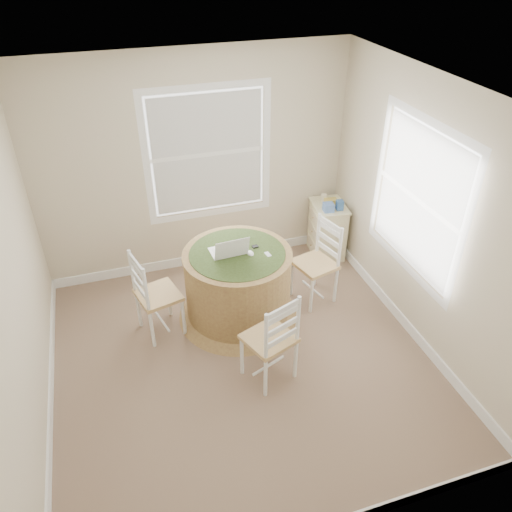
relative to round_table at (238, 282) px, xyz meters
name	(u,v)px	position (x,y,z in m)	size (l,w,h in m)	color
room	(253,238)	(0.01, -0.51, 0.86)	(3.64, 3.64, 2.64)	#7E6550
round_table	(238,282)	(0.00, 0.00, 0.00)	(1.31, 1.31, 0.81)	olive
chair_left	(158,294)	(-0.84, 0.01, 0.03)	(0.42, 0.40, 0.95)	white
chair_near	(269,338)	(0.02, -0.93, 0.03)	(0.42, 0.40, 0.95)	white
chair_right	(315,264)	(0.89, 0.02, 0.03)	(0.42, 0.40, 0.95)	white
laptop	(229,251)	(-0.08, 0.03, 0.40)	(0.37, 0.33, 0.25)	white
mouse	(250,253)	(0.12, -0.05, 0.38)	(0.06, 0.10, 0.04)	white
phone	(268,255)	(0.29, -0.12, 0.37)	(0.04, 0.09, 0.02)	#B7BABF
keys	(255,247)	(0.21, 0.05, 0.37)	(0.06, 0.05, 0.03)	black
corner_chest	(327,229)	(1.42, 0.84, -0.09)	(0.46, 0.58, 0.71)	#F9F0BA
tissue_box	(329,207)	(1.35, 0.72, 0.31)	(0.12, 0.12, 0.10)	#5277BD
box_yellow	(331,201)	(1.45, 0.87, 0.29)	(0.15, 0.10, 0.06)	gold
box_blue	(339,205)	(1.48, 0.71, 0.32)	(0.08, 0.08, 0.12)	#3663A4
cup_cream	(324,198)	(1.40, 0.95, 0.31)	(0.07, 0.07, 0.09)	beige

